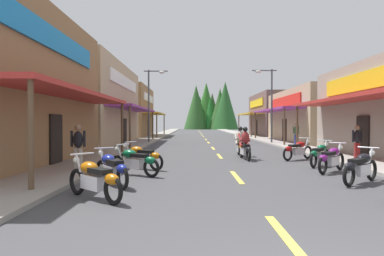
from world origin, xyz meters
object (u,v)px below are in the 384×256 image
object	(u,v)px
streetlamp_right	(269,95)
motorcycle_parked_right_2	(332,158)
streetlamp_left	(153,96)
motorcycle_parked_right_1	(361,167)
pedestrian_browsing	(79,144)
motorcycle_parked_right_4	(298,150)
motorcycle_parked_left_3	(142,156)
rider_cruising_lead	(245,146)
pedestrian_waiting	(296,133)
motorcycle_parked_right_3	(320,154)
motorcycle_parked_left_0	(95,178)
motorcycle_parked_left_2	(135,161)
motorcycle_parked_left_1	(112,168)
rider_cruising_trailing	(241,144)
pedestrian_by_shop	(358,140)

from	to	relation	value
streetlamp_right	motorcycle_parked_right_2	distance (m)	15.53
streetlamp_left	motorcycle_parked_right_1	world-z (taller)	streetlamp_left
pedestrian_browsing	streetlamp_right	bearing A→B (deg)	-26.28
motorcycle_parked_right_4	motorcycle_parked_left_3	bearing A→B (deg)	168.74
rider_cruising_lead	pedestrian_waiting	xyz separation A→B (m)	(5.27, 8.71, 0.36)
motorcycle_parked_right_1	motorcycle_parked_right_4	size ratio (longest dim) A/B	0.95
motorcycle_parked_right_3	pedestrian_browsing	xyz separation A→B (m)	(-9.25, -1.56, 0.50)
motorcycle_parked_left_3	pedestrian_waiting	xyz separation A→B (m)	(9.71, 11.89, 0.53)
motorcycle_parked_right_3	pedestrian_waiting	bearing A→B (deg)	26.87
motorcycle_parked_right_4	motorcycle_parked_left_0	bearing A→B (deg)	-167.86
motorcycle_parked_left_0	motorcycle_parked_left_2	size ratio (longest dim) A/B	0.90
motorcycle_parked_left_1	rider_cruising_lead	world-z (taller)	rider_cruising_lead
motorcycle_parked_right_3	rider_cruising_lead	bearing A→B (deg)	89.70
streetlamp_right	motorcycle_parked_left_0	distance (m)	21.24
motorcycle_parked_right_1	motorcycle_parked_left_1	bearing A→B (deg)	142.55
streetlamp_right	rider_cruising_trailing	bearing A→B (deg)	-111.06
motorcycle_parked_right_4	pedestrian_browsing	distance (m)	9.80
pedestrian_browsing	rider_cruising_trailing	bearing A→B (deg)	-43.28
motorcycle_parked_left_0	pedestrian_waiting	bearing A→B (deg)	-79.70
motorcycle_parked_right_1	pedestrian_by_shop	xyz separation A→B (m)	(2.78, 5.59, 0.46)
streetlamp_left	pedestrian_browsing	world-z (taller)	streetlamp_left
motorcycle_parked_right_1	rider_cruising_lead	world-z (taller)	rider_cruising_lead
motorcycle_parked_left_3	rider_cruising_trailing	xyz separation A→B (m)	(4.42, 4.57, 0.17)
rider_cruising_trailing	pedestrian_browsing	bearing A→B (deg)	131.00
streetlamp_right	motorcycle_parked_right_4	size ratio (longest dim) A/B	3.41
streetlamp_right	motorcycle_parked_left_2	distance (m)	18.15
motorcycle_parked_right_2	motorcycle_parked_left_2	xyz separation A→B (m)	(-6.88, -0.74, 0.00)
rider_cruising_trailing	streetlamp_right	bearing A→B (deg)	-18.51
motorcycle_parked_right_3	motorcycle_parked_left_2	xyz separation A→B (m)	(-7.10, -2.32, 0.00)
pedestrian_browsing	pedestrian_waiting	size ratio (longest dim) A/B	0.98
motorcycle_parked_right_4	streetlamp_right	bearing A→B (deg)	48.38
motorcycle_parked_right_3	motorcycle_parked_right_4	size ratio (longest dim) A/B	0.94
motorcycle_parked_left_0	motorcycle_parked_left_1	size ratio (longest dim) A/B	0.95
motorcycle_parked_right_1	rider_cruising_trailing	bearing A→B (deg)	68.06
pedestrian_browsing	pedestrian_waiting	xyz separation A→B (m)	(11.85, 12.54, 0.03)
motorcycle_parked_right_2	rider_cruising_lead	xyz separation A→B (m)	(-2.45, 3.86, 0.17)
motorcycle_parked_right_3	motorcycle_parked_right_1	bearing A→B (deg)	-144.79
motorcycle_parked_right_4	motorcycle_parked_left_1	size ratio (longest dim) A/B	1.02
motorcycle_parked_right_1	pedestrian_by_shop	size ratio (longest dim) A/B	1.05
pedestrian_waiting	streetlamp_right	bearing A→B (deg)	9.42
motorcycle_parked_left_2	motorcycle_parked_left_3	bearing A→B (deg)	-57.64
streetlamp_right	motorcycle_parked_right_2	bearing A→B (deg)	-95.01
motorcycle_parked_right_4	rider_cruising_lead	distance (m)	2.48
motorcycle_parked_left_3	motorcycle_parked_left_0	bearing A→B (deg)	118.45
motorcycle_parked_left_1	streetlamp_left	bearing A→B (deg)	-33.45
motorcycle_parked_right_4	pedestrian_waiting	size ratio (longest dim) A/B	1.04
motorcycle_parked_left_2	pedestrian_browsing	distance (m)	2.34
motorcycle_parked_right_1	streetlamp_right	bearing A→B (deg)	45.66
motorcycle_parked_left_1	rider_cruising_trailing	world-z (taller)	rider_cruising_trailing
pedestrian_browsing	motorcycle_parked_left_1	bearing A→B (deg)	-135.33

